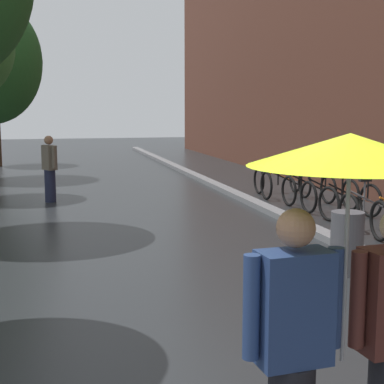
{
  "coord_description": "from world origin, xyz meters",
  "views": [
    {
      "loc": [
        -1.35,
        -3.12,
        2.22
      ],
      "look_at": [
        0.09,
        2.66,
        1.35
      ],
      "focal_mm": 53.69,
      "sensor_mm": 36.0,
      "label": 1
    }
  ],
  "objects_px": {
    "pedestrian_walking_midground": "(50,168)",
    "parked_bicycle_7": "(286,184)",
    "parked_bicycle_8": "(277,179)",
    "couple_under_umbrella": "(346,260)",
    "litter_bin": "(347,243)",
    "parked_bicycle_3": "(373,209)",
    "parked_bicycle_5": "(330,195)",
    "parked_bicycle_4": "(350,201)",
    "parked_bicycle_6": "(309,189)"
  },
  "relations": [
    {
      "from": "litter_bin",
      "to": "parked_bicycle_6",
      "type": "bearing_deg",
      "value": 69.69
    },
    {
      "from": "parked_bicycle_8",
      "to": "couple_under_umbrella",
      "type": "distance_m",
      "value": 11.99
    },
    {
      "from": "parked_bicycle_3",
      "to": "couple_under_umbrella",
      "type": "bearing_deg",
      "value": -122.81
    },
    {
      "from": "parked_bicycle_3",
      "to": "couple_under_umbrella",
      "type": "height_order",
      "value": "couple_under_umbrella"
    },
    {
      "from": "parked_bicycle_3",
      "to": "pedestrian_walking_midground",
      "type": "relative_size",
      "value": 0.7
    },
    {
      "from": "parked_bicycle_5",
      "to": "litter_bin",
      "type": "bearing_deg",
      "value": -114.71
    },
    {
      "from": "couple_under_umbrella",
      "to": "litter_bin",
      "type": "relative_size",
      "value": 2.46
    },
    {
      "from": "pedestrian_walking_midground",
      "to": "parked_bicycle_6",
      "type": "bearing_deg",
      "value": -18.24
    },
    {
      "from": "parked_bicycle_8",
      "to": "parked_bicycle_4",
      "type": "bearing_deg",
      "value": -89.37
    },
    {
      "from": "pedestrian_walking_midground",
      "to": "parked_bicycle_3",
      "type": "bearing_deg",
      "value": -39.1
    },
    {
      "from": "parked_bicycle_4",
      "to": "parked_bicycle_6",
      "type": "height_order",
      "value": "same"
    },
    {
      "from": "parked_bicycle_7",
      "to": "pedestrian_walking_midground",
      "type": "relative_size",
      "value": 0.69
    },
    {
      "from": "parked_bicycle_3",
      "to": "parked_bicycle_5",
      "type": "xyz_separation_m",
      "value": [
        0.06,
        1.82,
        0.0
      ]
    },
    {
      "from": "parked_bicycle_4",
      "to": "parked_bicycle_5",
      "type": "bearing_deg",
      "value": 90.79
    },
    {
      "from": "parked_bicycle_5",
      "to": "parked_bicycle_6",
      "type": "distance_m",
      "value": 0.95
    },
    {
      "from": "parked_bicycle_8",
      "to": "pedestrian_walking_midground",
      "type": "distance_m",
      "value": 5.81
    },
    {
      "from": "parked_bicycle_8",
      "to": "couple_under_umbrella",
      "type": "bearing_deg",
      "value": -110.68
    },
    {
      "from": "couple_under_umbrella",
      "to": "pedestrian_walking_midground",
      "type": "height_order",
      "value": "couple_under_umbrella"
    },
    {
      "from": "parked_bicycle_7",
      "to": "parked_bicycle_5",
      "type": "bearing_deg",
      "value": -84.31
    },
    {
      "from": "pedestrian_walking_midground",
      "to": "parked_bicycle_7",
      "type": "bearing_deg",
      "value": -9.42
    },
    {
      "from": "pedestrian_walking_midground",
      "to": "parked_bicycle_4",
      "type": "bearing_deg",
      "value": -32.41
    },
    {
      "from": "parked_bicycle_6",
      "to": "parked_bicycle_7",
      "type": "xyz_separation_m",
      "value": [
        -0.16,
        0.97,
        0.0
      ]
    },
    {
      "from": "parked_bicycle_5",
      "to": "pedestrian_walking_midground",
      "type": "relative_size",
      "value": 0.71
    },
    {
      "from": "parked_bicycle_4",
      "to": "parked_bicycle_7",
      "type": "height_order",
      "value": "same"
    },
    {
      "from": "couple_under_umbrella",
      "to": "pedestrian_walking_midground",
      "type": "bearing_deg",
      "value": 98.02
    },
    {
      "from": "parked_bicycle_5",
      "to": "parked_bicycle_7",
      "type": "distance_m",
      "value": 1.94
    },
    {
      "from": "parked_bicycle_6",
      "to": "parked_bicycle_8",
      "type": "relative_size",
      "value": 1.04
    },
    {
      "from": "couple_under_umbrella",
      "to": "parked_bicycle_5",
      "type": "bearing_deg",
      "value": 62.94
    },
    {
      "from": "parked_bicycle_3",
      "to": "parked_bicycle_8",
      "type": "bearing_deg",
      "value": 89.59
    },
    {
      "from": "parked_bicycle_8",
      "to": "parked_bicycle_6",
      "type": "bearing_deg",
      "value": -90.14
    },
    {
      "from": "litter_bin",
      "to": "parked_bicycle_4",
      "type": "bearing_deg",
      "value": 60.05
    },
    {
      "from": "parked_bicycle_8",
      "to": "pedestrian_walking_midground",
      "type": "relative_size",
      "value": 0.69
    },
    {
      "from": "parked_bicycle_8",
      "to": "litter_bin",
      "type": "bearing_deg",
      "value": -105.22
    },
    {
      "from": "parked_bicycle_7",
      "to": "litter_bin",
      "type": "bearing_deg",
      "value": -105.99
    },
    {
      "from": "parked_bicycle_4",
      "to": "couple_under_umbrella",
      "type": "relative_size",
      "value": 0.56
    },
    {
      "from": "parked_bicycle_5",
      "to": "parked_bicycle_7",
      "type": "xyz_separation_m",
      "value": [
        -0.19,
        1.93,
        0.0
      ]
    },
    {
      "from": "litter_bin",
      "to": "parked_bicycle_3",
      "type": "bearing_deg",
      "value": 52.24
    },
    {
      "from": "couple_under_umbrella",
      "to": "litter_bin",
      "type": "xyz_separation_m",
      "value": [
        2.27,
        4.03,
        -0.97
      ]
    },
    {
      "from": "parked_bicycle_5",
      "to": "parked_bicycle_8",
      "type": "distance_m",
      "value": 2.86
    },
    {
      "from": "parked_bicycle_5",
      "to": "parked_bicycle_4",
      "type": "bearing_deg",
      "value": -89.21
    },
    {
      "from": "parked_bicycle_5",
      "to": "parked_bicycle_3",
      "type": "bearing_deg",
      "value": -91.96
    },
    {
      "from": "parked_bicycle_3",
      "to": "parked_bicycle_7",
      "type": "height_order",
      "value": "same"
    },
    {
      "from": "parked_bicycle_4",
      "to": "couple_under_umbrella",
      "type": "height_order",
      "value": "couple_under_umbrella"
    },
    {
      "from": "parked_bicycle_4",
      "to": "litter_bin",
      "type": "bearing_deg",
      "value": -119.95
    },
    {
      "from": "parked_bicycle_3",
      "to": "litter_bin",
      "type": "relative_size",
      "value": 1.3
    },
    {
      "from": "couple_under_umbrella",
      "to": "parked_bicycle_6",
      "type": "bearing_deg",
      "value": 65.55
    },
    {
      "from": "parked_bicycle_7",
      "to": "couple_under_umbrella",
      "type": "bearing_deg",
      "value": -111.6
    },
    {
      "from": "parked_bicycle_3",
      "to": "parked_bicycle_4",
      "type": "relative_size",
      "value": 0.95
    },
    {
      "from": "parked_bicycle_3",
      "to": "parked_bicycle_5",
      "type": "relative_size",
      "value": 0.99
    },
    {
      "from": "pedestrian_walking_midground",
      "to": "couple_under_umbrella",
      "type": "bearing_deg",
      "value": -81.98
    }
  ]
}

